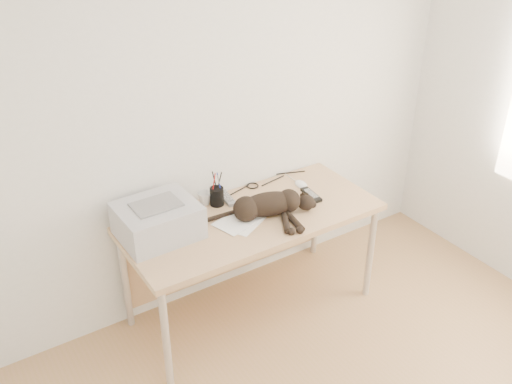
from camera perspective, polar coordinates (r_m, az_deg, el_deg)
wall_back at (r=3.53m, az=-3.58°, el=8.01°), size 3.50×0.00×3.50m
desk at (r=3.64m, az=-1.11°, el=-3.54°), size 1.60×0.70×0.74m
printer at (r=3.32m, az=-9.81°, el=-2.79°), size 0.45×0.39×0.21m
papers at (r=3.44m, az=-1.53°, el=-2.95°), size 0.35×0.30×0.01m
cat at (r=3.47m, az=1.02°, el=-1.42°), size 0.68×0.45×0.16m
mug at (r=3.62m, az=-5.15°, el=-0.62°), size 0.13×0.13×0.08m
pen_cup at (r=3.59m, az=-3.94°, el=-0.41°), size 0.09×0.09×0.22m
remote_grey at (r=3.67m, az=-2.90°, el=-0.62°), size 0.08×0.20×0.02m
remote_black at (r=3.72m, az=5.54°, el=-0.28°), size 0.07×0.19×0.02m
mouse at (r=3.84m, az=4.54°, el=0.94°), size 0.08×0.13×0.04m
cable_tangle at (r=3.73m, az=-2.94°, el=-0.16°), size 1.36×0.08×0.01m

